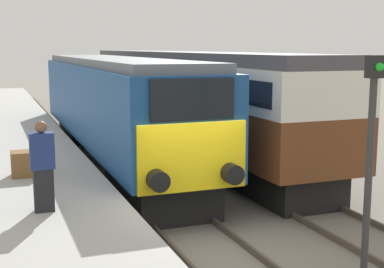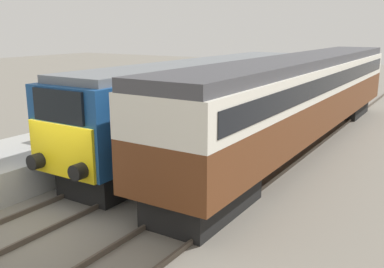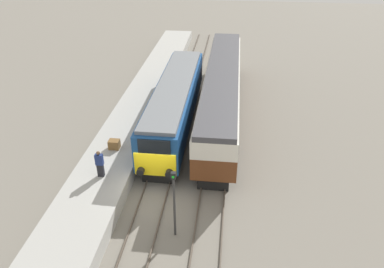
% 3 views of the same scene
% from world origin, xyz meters
% --- Properties ---
extents(ground_plane, '(120.00, 120.00, 0.00)m').
position_xyz_m(ground_plane, '(0.00, 0.00, 0.00)').
color(ground_plane, slate).
extents(platform_left, '(3.50, 50.00, 1.03)m').
position_xyz_m(platform_left, '(-3.30, 8.00, 0.51)').
color(platform_left, '#A8A8A3').
rests_on(platform_left, ground_plane).
extents(rails_near_track, '(1.51, 60.00, 0.14)m').
position_xyz_m(rails_near_track, '(0.00, 5.00, 0.07)').
color(rails_near_track, '#4C4238').
rests_on(rails_near_track, ground_plane).
extents(rails_far_track, '(1.50, 60.00, 0.14)m').
position_xyz_m(rails_far_track, '(3.40, 5.00, 0.07)').
color(rails_far_track, '#4C4238').
rests_on(rails_far_track, ground_plane).
extents(locomotive, '(2.70, 15.81, 3.73)m').
position_xyz_m(locomotive, '(0.00, 8.67, 2.11)').
color(locomotive, black).
rests_on(locomotive, ground_plane).
extents(passenger_carriage, '(2.75, 20.93, 3.90)m').
position_xyz_m(passenger_carriage, '(3.40, 11.25, 2.39)').
color(passenger_carriage, black).
rests_on(passenger_carriage, ground_plane).
extents(person_on_platform, '(0.44, 0.26, 1.72)m').
position_xyz_m(person_on_platform, '(-3.17, 0.51, 1.89)').
color(person_on_platform, black).
rests_on(person_on_platform, platform_left).
extents(signal_post, '(0.24, 0.28, 3.96)m').
position_xyz_m(signal_post, '(1.70, -2.64, 2.35)').
color(signal_post, '#333333').
rests_on(signal_post, ground_plane).
extents(luggage_crate, '(0.70, 0.56, 0.60)m').
position_xyz_m(luggage_crate, '(-3.28, 3.56, 1.33)').
color(luggage_crate, brown).
rests_on(luggage_crate, platform_left).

